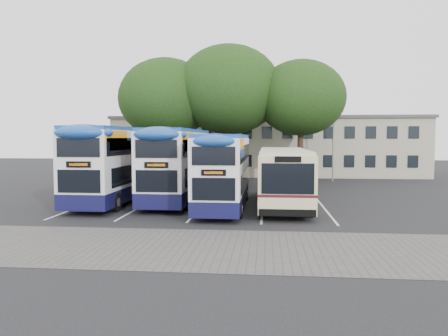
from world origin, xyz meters
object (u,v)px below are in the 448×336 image
Objects in this scene: tree_left at (166,99)px; tree_mid at (229,90)px; lamp_post at (334,126)px; tree_right at (301,98)px; bus_dd_right at (224,168)px; bus_dd_mid at (178,162)px; bus_single at (283,174)px; bus_dd_left at (117,161)px.

tree_mid is at bearing -0.06° from tree_left.
tree_left is at bearing 179.94° from tree_mid.
lamp_post is 0.86× the size of tree_right.
bus_dd_right is at bearing -63.82° from tree_left.
tree_mid is at bearing -163.12° from lamp_post.
bus_dd_mid is at bearing -102.20° from tree_mid.
lamp_post is at bearing 70.80° from bus_single.
tree_right is at bearing 42.36° from bus_dd_left.
tree_right is at bearing 80.78° from bus_single.
bus_dd_right is (-8.42, -15.79, -2.79)m from lamp_post.
lamp_post is 20.97m from bus_dd_left.
tree_left is 1.04× the size of tree_right.
tree_left is (-14.80, -2.82, 2.30)m from lamp_post.
bus_dd_mid is at bearing -130.87° from lamp_post.
bus_dd_left is 1.02× the size of bus_dd_mid.
bus_dd_right is (6.88, -1.68, -0.25)m from bus_dd_left.
bus_dd_mid is at bearing 11.11° from bus_dd_left.
bus_dd_mid is 3.98m from bus_dd_right.
bus_dd_mid is (-2.29, -10.57, -5.60)m from tree_mid.
bus_dd_mid is at bearing -129.15° from tree_right.
lamp_post reaches higher than bus_single.
tree_right is at bearing -1.26° from tree_left.
tree_right is at bearing -136.05° from lamp_post.
bus_dd_right is 0.90× the size of bus_single.
bus_dd_left is at bearing 166.32° from bus_dd_right.
bus_dd_mid is 6.66m from bus_single.
lamp_post is 18.11m from bus_dd_right.
lamp_post is 15.24m from tree_left.
tree_mid is 1.19× the size of bus_dd_right.
bus_single is (9.76, -11.65, -5.51)m from tree_left.
tree_left is at bearing 116.18° from bus_dd_right.
bus_dd_mid is at bearing 170.63° from bus_single.
lamp_post is at bearing 49.13° from bus_dd_mid.
tree_right reaches higher than lamp_post.
tree_mid is at bearing 93.89° from bus_dd_right.
tree_mid reaches higher than lamp_post.
lamp_post reaches higher than bus_dd_right.
bus_dd_mid reaches higher than bus_single.
tree_left is at bearing 129.95° from bus_single.
bus_dd_mid is at bearing -73.09° from tree_left.
lamp_post is 0.84× the size of bus_dd_mid.
bus_dd_left is 1.00× the size of bus_single.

